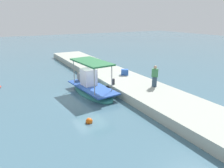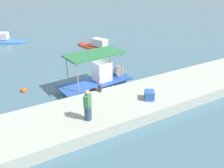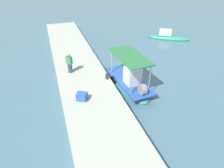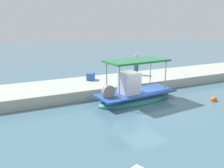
{
  "view_description": "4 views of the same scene",
  "coord_description": "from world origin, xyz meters",
  "px_view_note": "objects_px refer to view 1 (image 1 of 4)",
  "views": [
    {
      "loc": [
        -15.08,
        6.28,
        6.12
      ],
      "look_at": [
        -0.26,
        -1.95,
        0.75
      ],
      "focal_mm": 34.49,
      "sensor_mm": 36.0,
      "label": 1
    },
    {
      "loc": [
        -6.95,
        -15.11,
        8.01
      ],
      "look_at": [
        0.65,
        -2.18,
        1.05
      ],
      "focal_mm": 40.33,
      "sensor_mm": 36.0,
      "label": 2
    },
    {
      "loc": [
        13.07,
        -6.1,
        8.98
      ],
      "look_at": [
        0.83,
        -2.02,
        0.81
      ],
      "focal_mm": 32.04,
      "sensor_mm": 36.0,
      "label": 3
    },
    {
      "loc": [
        8.12,
        12.11,
        4.95
      ],
      "look_at": [
        1.02,
        -2.59,
        0.71
      ],
      "focal_mm": 37.61,
      "sensor_mm": 36.0,
      "label": 4
    }
  ],
  "objects_px": {
    "main_fishing_boat": "(92,88)",
    "fisherman_near_bollard": "(155,77)",
    "cargo_crate": "(125,72)",
    "marker_buoy": "(89,121)",
    "mooring_bollard": "(113,82)"
  },
  "relations": [
    {
      "from": "main_fishing_boat",
      "to": "marker_buoy",
      "type": "height_order",
      "value": "main_fishing_boat"
    },
    {
      "from": "cargo_crate",
      "to": "marker_buoy",
      "type": "height_order",
      "value": "cargo_crate"
    },
    {
      "from": "fisherman_near_bollard",
      "to": "cargo_crate",
      "type": "xyz_separation_m",
      "value": [
        4.21,
        0.17,
        -0.51
      ]
    },
    {
      "from": "main_fishing_boat",
      "to": "marker_buoy",
      "type": "relative_size",
      "value": 13.45
    },
    {
      "from": "cargo_crate",
      "to": "marker_buoy",
      "type": "relative_size",
      "value": 1.62
    },
    {
      "from": "main_fishing_boat",
      "to": "fisherman_near_bollard",
      "type": "xyz_separation_m",
      "value": [
        -2.73,
        -4.31,
        1.0
      ]
    },
    {
      "from": "mooring_bollard",
      "to": "cargo_crate",
      "type": "bearing_deg",
      "value": -49.04
    },
    {
      "from": "fisherman_near_bollard",
      "to": "marker_buoy",
      "type": "height_order",
      "value": "fisherman_near_bollard"
    },
    {
      "from": "fisherman_near_bollard",
      "to": "mooring_bollard",
      "type": "xyz_separation_m",
      "value": [
        2.08,
        2.62,
        -0.55
      ]
    },
    {
      "from": "fisherman_near_bollard",
      "to": "marker_buoy",
      "type": "distance_m",
      "value": 6.99
    },
    {
      "from": "main_fishing_boat",
      "to": "fisherman_near_bollard",
      "type": "relative_size",
      "value": 3.29
    },
    {
      "from": "main_fishing_boat",
      "to": "fisherman_near_bollard",
      "type": "height_order",
      "value": "main_fishing_boat"
    },
    {
      "from": "main_fishing_boat",
      "to": "cargo_crate",
      "type": "xyz_separation_m",
      "value": [
        1.48,
        -4.14,
        0.49
      ]
    },
    {
      "from": "marker_buoy",
      "to": "mooring_bollard",
      "type": "bearing_deg",
      "value": -44.35
    },
    {
      "from": "cargo_crate",
      "to": "mooring_bollard",
      "type": "bearing_deg",
      "value": 130.96
    }
  ]
}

